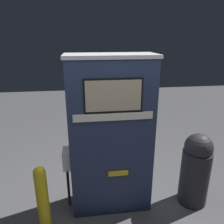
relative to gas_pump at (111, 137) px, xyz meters
name	(u,v)px	position (x,y,z in m)	size (l,w,h in m)	color
ground_plane	(113,214)	(0.00, -0.21, -1.00)	(14.00, 14.00, 0.00)	#4C4C4F
gas_pump	(111,137)	(0.00, 0.00, 0.00)	(1.10, 0.46, 1.99)	#232D4C
safety_bollard	(43,198)	(-0.81, -0.34, -0.55)	(0.14, 0.14, 0.86)	yellow
trash_bin	(196,169)	(1.11, -0.11, -0.48)	(0.38, 0.38, 1.01)	#232326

